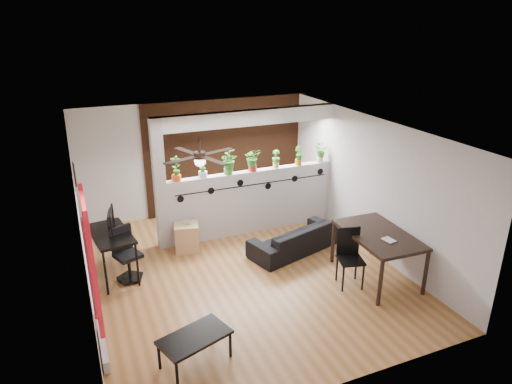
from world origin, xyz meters
The scene contains 28 objects.
room_shell centered at (0.00, 0.00, 1.30)m, with size 6.30×7.10×2.90m.
partition_wall centered at (0.80, 1.50, 0.68)m, with size 3.60×0.18×1.35m, color #BCBCC1.
ceiling_header centered at (0.80, 1.50, 2.45)m, with size 3.60×0.18×0.30m, color silver.
pier_column centered at (-1.11, 1.50, 1.30)m, with size 0.22×0.20×2.60m, color #BCBCC1.
brick_panel centered at (0.80, 2.97, 1.30)m, with size 3.90×0.05×2.60m, color #A0532E.
vine_decal centered at (0.80, 1.40, 1.08)m, with size 3.31×0.01×0.30m.
window_assembly centered at (-2.56, -1.20, 1.51)m, with size 0.09×1.30×1.55m.
baseboard_heater centered at (-2.54, -1.20, 0.09)m, with size 0.08×1.00×0.18m, color beige.
corkboard centered at (-2.58, 0.95, 1.35)m, with size 0.03×0.60×0.45m, color #997C4A.
framed_art centered at (-2.58, 0.90, 1.85)m, with size 0.03×0.34×0.44m.
ceiling_fan centered at (-0.80, -0.30, 2.31)m, with size 1.19×1.19×0.43m.
potted_plant_0 centered at (-0.78, 1.50, 1.61)m, with size 0.33×0.30×0.49m.
potted_plant_1 centered at (-0.25, 1.50, 1.60)m, with size 0.31×0.32×0.47m.
potted_plant_2 centered at (0.27, 1.50, 1.61)m, with size 0.25×0.29×0.49m.
potted_plant_3 centered at (0.80, 1.50, 1.60)m, with size 0.28×0.25×0.47m.
potted_plant_4 centered at (1.33, 1.50, 1.55)m, with size 0.22×0.20×0.38m.
potted_plant_5 centered at (1.85, 1.50, 1.56)m, with size 0.22×0.25×0.40m.
potted_plant_6 centered at (2.38, 1.50, 1.56)m, with size 0.24×0.25×0.39m.
sofa centered at (1.20, 0.35, 0.26)m, with size 1.76×0.69×0.52m, color black.
cube_shelf centered at (-0.73, 1.16, 0.28)m, with size 0.46×0.41×0.56m, color tan.
cup centered at (-0.68, 1.16, 0.61)m, with size 0.12×0.12×0.09m, color gray.
computer_desk centered at (-2.15, 0.75, 0.76)m, with size 0.77×1.24×0.84m.
monitor centered at (-2.15, 0.90, 0.94)m, with size 0.06×0.35×0.20m, color black.
office_chair centered at (-1.94, 0.56, 0.42)m, with size 0.51×0.52×0.95m.
dining_table centered at (2.06, -1.08, 0.76)m, with size 1.01×1.60×0.85m.
book centered at (1.96, -1.38, 0.87)m, with size 0.16×0.21×0.02m, color gray.
folding_chair centered at (1.52, -1.03, 0.60)m, with size 0.50×0.50×1.01m.
coffee_table centered at (-1.43, -1.93, 0.38)m, with size 1.03×0.77×0.43m.
Camera 1 is at (-2.57, -6.70, 4.29)m, focal length 32.00 mm.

